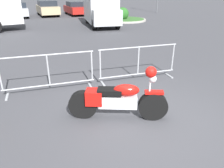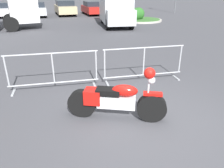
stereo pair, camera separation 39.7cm
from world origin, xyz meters
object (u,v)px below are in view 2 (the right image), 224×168
Objects in this scene: parked_car_silver at (36,9)px; crowd_barrier_near at (53,71)px; parked_car_white at (7,10)px; motorcycle at (116,99)px; parked_car_red at (92,8)px; parked_car_tan at (65,8)px; parked_car_green at (118,7)px; delivery_van at (116,9)px; crowd_barrier_far at (144,64)px.

crowd_barrier_near is at bearing 179.82° from parked_car_silver.
parked_car_white reaches higher than crowd_barrier_near.
parked_car_red reaches higher than motorcycle.
parked_car_silver is 2.90m from parked_car_tan.
parked_car_green is (5.71, -0.23, -0.04)m from parked_car_tan.
motorcycle is 20.86m from parked_car_tan.
delivery_van is at bearing 67.58° from crowd_barrier_near.
motorcycle reaches higher than crowd_barrier_near.
delivery_van is 1.19× the size of parked_car_green.
parked_car_silver is 1.03× the size of parked_car_red.
parked_car_silver is 0.93× the size of parked_car_tan.
delivery_van reaches higher than parked_car_silver.
delivery_van is at bearing 80.32° from crowd_barrier_far.
parked_car_red reaches higher than crowd_barrier_near.
parked_car_red is (8.56, -0.22, 0.01)m from parked_car_white.
crowd_barrier_near is 19.51m from parked_car_white.
parked_car_silver is (-3.16, 20.34, 0.25)m from motorcycle.
delivery_van is at bearing -146.09° from parked_car_silver.
parked_car_red is at bearing 86.23° from crowd_barrier_far.
parked_car_red is (2.85, -0.28, -0.07)m from parked_car_tan.
parked_car_red is (-0.62, 7.84, -0.55)m from delivery_van.
parked_car_green reaches higher than motorcycle.
crowd_barrier_far is at bearing 75.60° from motorcycle.
crowd_barrier_far is 11.06m from delivery_van.
crowd_barrier_near is 19.94m from parked_car_green.
delivery_van reaches higher than parked_car_tan.
parked_car_silver reaches higher than crowd_barrier_near.
parked_car_tan reaches higher than crowd_barrier_far.
crowd_barrier_near is 2.63m from crowd_barrier_far.
motorcycle is 0.83× the size of crowd_barrier_far.
crowd_barrier_far is at bearing -172.26° from parked_car_silver.
parked_car_silver is at bearing 119.84° from motorcycle.
crowd_barrier_near is 1.00× the size of crowd_barrier_far.
parked_car_red is 0.97× the size of parked_car_green.
crowd_barrier_far is at bearing 161.86° from parked_car_green.
motorcycle is 20.73m from parked_car_red.
parked_car_silver is (-1.84, 18.49, 0.16)m from crowd_barrier_near.
parked_car_red is at bearing 78.34° from crowd_barrier_near.
delivery_van is at bearing 97.03° from motorcycle.
parked_car_green is (6.72, 18.77, 0.16)m from crowd_barrier_near.
delivery_van is 8.21m from parked_car_green.
parked_car_white is 0.99× the size of parked_car_red.
crowd_barrier_near is at bearing 171.09° from parked_car_tan.
motorcycle reaches higher than crowd_barrier_far.
parked_car_silver is 5.71m from parked_car_red.
parked_car_red is at bearing -97.30° from parked_car_white.
parked_car_green is (8.56, 0.28, 0.01)m from parked_car_silver.
parked_car_red is at bearing -101.44° from parked_car_tan.
parked_car_green is (4.09, 18.77, 0.16)m from crowd_barrier_far.
delivery_van is (3.17, 12.74, 0.78)m from motorcycle.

